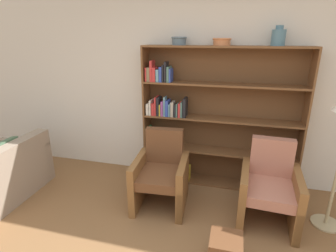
# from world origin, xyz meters

# --- Properties ---
(wall_back) EXTENTS (12.00, 0.06, 2.75)m
(wall_back) POSITION_xyz_m (0.00, 2.45, 1.38)
(wall_back) COLOR silver
(wall_back) RESTS_ON ground
(bookshelf) EXTENTS (2.13, 0.30, 1.95)m
(bookshelf) POSITION_xyz_m (0.05, 2.28, 0.92)
(bookshelf) COLOR brown
(bookshelf) RESTS_ON ground
(bowl_copper) EXTENTS (0.20, 0.20, 0.11)m
(bowl_copper) POSITION_xyz_m (-0.33, 2.26, 2.01)
(bowl_copper) COLOR slate
(bowl_copper) RESTS_ON bookshelf
(bowl_slate) EXTENTS (0.24, 0.24, 0.09)m
(bowl_slate) POSITION_xyz_m (0.22, 2.26, 2.00)
(bowl_slate) COLOR #C67547
(bowl_slate) RESTS_ON bookshelf
(vase_tall) EXTENTS (0.16, 0.16, 0.23)m
(vase_tall) POSITION_xyz_m (0.87, 2.26, 2.05)
(vase_tall) COLOR slate
(vase_tall) RESTS_ON bookshelf
(armchair_leather) EXTENTS (0.69, 0.73, 0.94)m
(armchair_leather) POSITION_xyz_m (-0.39, 1.59, 0.41)
(armchair_leather) COLOR brown
(armchair_leather) RESTS_ON ground
(armchair_cushioned) EXTENTS (0.68, 0.72, 0.94)m
(armchair_cushioned) POSITION_xyz_m (0.90, 1.59, 0.41)
(armchair_cushioned) COLOR brown
(armchair_cushioned) RESTS_ON ground
(footstool) EXTENTS (0.30, 0.30, 0.30)m
(footstool) POSITION_xyz_m (0.46, 0.79, 0.24)
(footstool) COLOR brown
(footstool) RESTS_ON ground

